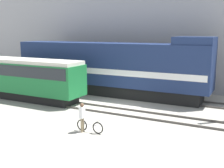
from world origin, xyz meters
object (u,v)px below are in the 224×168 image
(freight_locomotive, at_px, (109,68))
(bicycle, at_px, (90,126))
(streetcar, at_px, (27,77))
(person, at_px, (82,114))

(freight_locomotive, distance_m, bicycle, 10.29)
(bicycle, bearing_deg, streetcar, 153.46)
(freight_locomotive, relative_size, bicycle, 10.40)
(freight_locomotive, distance_m, person, 10.17)
(freight_locomotive, relative_size, streetcar, 1.78)
(person, bearing_deg, streetcar, 151.58)
(freight_locomotive, xyz_separation_m, bicycle, (3.65, -9.38, -2.12))
(person, bearing_deg, bicycle, 19.75)
(bicycle, xyz_separation_m, person, (-0.41, -0.15, 0.69))
(streetcar, distance_m, person, 9.66)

